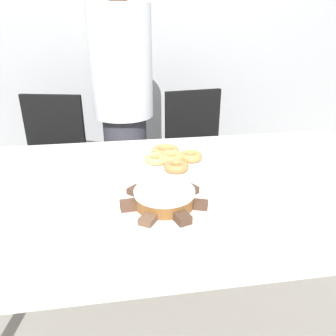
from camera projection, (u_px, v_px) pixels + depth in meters
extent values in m
plane|color=gray|center=(176.00, 325.00, 1.57)|extent=(12.00, 12.00, 0.00)
cube|color=#A8AAAD|center=(141.00, 27.00, 2.52)|extent=(8.00, 0.05, 2.60)
cube|color=silver|center=(178.00, 186.00, 1.27)|extent=(1.92, 1.06, 0.03)
cylinder|color=silver|center=(309.00, 197.00, 1.98)|extent=(0.06, 0.06, 0.74)
cylinder|color=#383842|center=(127.00, 173.00, 2.22)|extent=(0.28, 0.28, 0.80)
cylinder|color=silver|center=(121.00, 63.00, 1.93)|extent=(0.37, 0.37, 0.63)
cylinder|color=black|center=(57.00, 234.00, 2.24)|extent=(0.44, 0.44, 0.01)
cylinder|color=#262626|center=(52.00, 205.00, 2.15)|extent=(0.06, 0.06, 0.44)
cube|color=black|center=(47.00, 172.00, 2.05)|extent=(0.53, 0.53, 0.04)
cube|color=black|center=(54.00, 127.00, 2.14)|extent=(0.39, 0.12, 0.42)
cylinder|color=black|center=(200.00, 222.00, 2.38)|extent=(0.44, 0.44, 0.01)
cylinder|color=#262626|center=(201.00, 194.00, 2.29)|extent=(0.06, 0.06, 0.44)
cube|color=black|center=(203.00, 162.00, 2.19)|extent=(0.50, 0.50, 0.04)
cube|color=black|center=(193.00, 121.00, 2.28)|extent=(0.40, 0.09, 0.42)
cylinder|color=white|center=(164.00, 205.00, 1.10)|extent=(0.33, 0.33, 0.01)
cylinder|color=white|center=(171.00, 162.00, 1.44)|extent=(0.37, 0.37, 0.01)
cylinder|color=brown|center=(164.00, 199.00, 1.09)|extent=(0.20, 0.20, 0.04)
cylinder|color=white|center=(164.00, 192.00, 1.08)|extent=(0.20, 0.20, 0.01)
cube|color=brown|center=(148.00, 220.00, 0.99)|extent=(0.06, 0.07, 0.02)
cube|color=#513828|center=(183.00, 218.00, 0.99)|extent=(0.06, 0.06, 0.03)
cube|color=#513828|center=(201.00, 205.00, 1.07)|extent=(0.05, 0.05, 0.02)
cube|color=#513828|center=(191.00, 190.00, 1.16)|extent=(0.06, 0.06, 0.02)
cube|color=brown|center=(164.00, 185.00, 1.20)|extent=(0.05, 0.05, 0.02)
cube|color=#513828|center=(137.00, 191.00, 1.16)|extent=(0.08, 0.08, 0.02)
cube|color=brown|center=(128.00, 205.00, 1.06)|extent=(0.05, 0.05, 0.03)
torus|color=tan|center=(171.00, 157.00, 1.43)|extent=(0.12, 0.12, 0.04)
torus|color=#D18E4C|center=(191.00, 156.00, 1.44)|extent=(0.11, 0.11, 0.03)
torus|color=#D18E4C|center=(166.00, 151.00, 1.51)|extent=(0.13, 0.13, 0.03)
torus|color=#E5AD66|center=(157.00, 159.00, 1.42)|extent=(0.11, 0.11, 0.03)
torus|color=#C68447|center=(176.00, 166.00, 1.34)|extent=(0.10, 0.10, 0.03)
cube|color=white|center=(316.00, 174.00, 1.33)|extent=(0.18, 0.17, 0.01)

